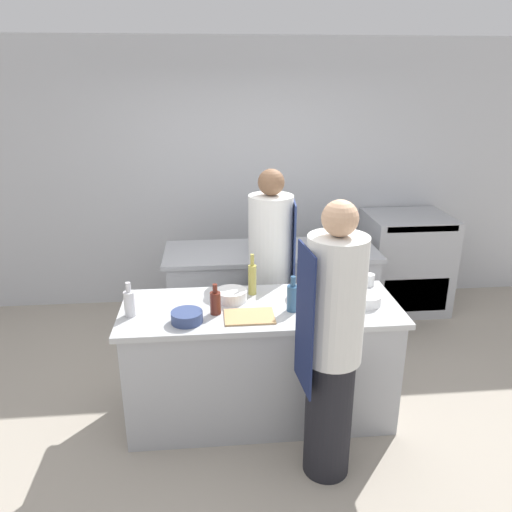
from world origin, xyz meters
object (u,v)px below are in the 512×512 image
Objects in this scene: bottle_cooking_oil at (130,303)px; bowl_wooden_salad at (305,296)px; bottle_olive_oil at (215,302)px; bowl_ceramic_blue at (366,300)px; chef_at_prep_near at (332,347)px; bottle_sauce at (293,297)px; cup at (369,280)px; bottle_vinegar at (252,278)px; stockpot at (266,240)px; oven_range at (405,262)px; bowl_prep_small at (187,317)px; bowl_mixing_large at (231,295)px; chef_at_stove at (271,271)px; bottle_wine at (335,294)px.

bottle_cooking_oil is 0.98× the size of bowl_wooden_salad.
bottle_olive_oil reaches higher than bowl_ceramic_blue.
chef_at_prep_near reaches higher than bottle_sauce.
bowl_wooden_salad is 2.61× the size of cup.
bottle_vinegar reaches higher than bottle_cooking_oil.
stockpot is at bearing 48.85° from bottle_cooking_oil.
bottle_sauce is 2.69× the size of cup.
oven_range is at bearing 19.67° from stockpot.
bowl_prep_small is at bearing -150.51° from bottle_olive_oil.
bottle_sauce reaches higher than bowl_mixing_large.
chef_at_prep_near is 0.93m from bowl_mixing_large.
stockpot reaches higher than cup.
bottle_olive_oil is 0.95× the size of stockpot.
chef_at_stove is 7.16× the size of bottle_cooking_oil.
bottle_sauce is 0.23m from bowl_wooden_salad.
chef_at_stove is (-0.20, 1.33, -0.04)m from chef_at_prep_near.
chef_at_stove is at bearing 58.96° from bottle_olive_oil.
bottle_vinegar reaches higher than oven_range.
bowl_mixing_large is 1.09m from cup.
bottle_sauce reaches higher than bowl_ceramic_blue.
bowl_prep_small is 0.85× the size of bowl_wooden_salad.
bottle_wine is 0.32m from bottle_sauce.
bottle_vinegar is 3.31× the size of cup.
bottle_olive_oil is 0.85× the size of bottle_sauce.
chef_at_stove is 8.46× the size of bowl_ceramic_blue.
chef_at_stove reaches higher than bottle_sauce.
chef_at_prep_near is at bearing -64.41° from bottle_vinegar.
bottle_wine is 0.74m from bowl_mixing_large.
stockpot is (-1.59, -0.57, 0.48)m from oven_range.
oven_range is at bearing 40.19° from bowl_prep_small.
bowl_ceramic_blue is (0.22, -0.01, -0.04)m from bottle_wine.
bottle_wine is 0.85× the size of bottle_cooking_oil.
bottle_olive_oil is 1.07m from bowl_ceramic_blue.
chef_at_prep_near is 0.56m from bottle_sauce.
bowl_prep_small is (-0.31, -0.31, -0.00)m from bowl_mixing_large.
bottle_sauce is at bearing -87.72° from stockpot.
chef_at_prep_near is 0.72m from bowl_wooden_salad.
oven_range is at bearing 127.26° from chef_at_stove.
bottle_olive_oil is 0.53m from bottle_sauce.
cup is at bearing 69.29° from bowl_ceramic_blue.
oven_range is 3.22m from bottle_cooking_oil.
bottle_sauce is at bearing -150.56° from cup.
cup is at bearing 19.10° from bowl_prep_small.
chef_at_stove is 1.12m from bowl_prep_small.
bowl_mixing_large is at bearing 177.53° from bowl_wooden_salad.
bottle_wine is at bearing -23.16° from bottle_vinegar.
bottle_cooking_oil is at bearing -49.00° from chef_at_stove.
bottle_olive_oil is at bearing -26.16° from chef_at_stove.
stockpot is at bearing 92.28° from bottle_sauce.
bottle_olive_oil is 0.89× the size of bottle_cooking_oil.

